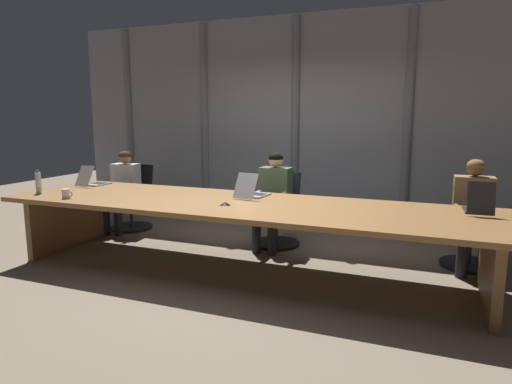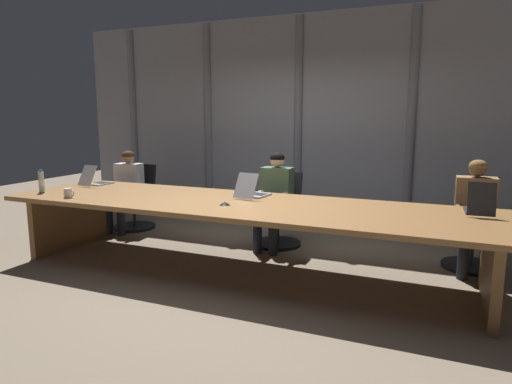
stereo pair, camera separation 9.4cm
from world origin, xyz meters
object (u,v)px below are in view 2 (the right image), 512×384
office_chair_left_end (136,204)px  person_left_end (126,186)px  office_chair_center (473,234)px  person_center (475,209)px  office_chair_left_mid (279,217)px  laptop_center (479,207)px  laptop_left_mid (253,192)px  laptop_left_end (97,181)px  person_left_mid (274,195)px  water_bottle_primary (41,182)px  coffee_mug_near (68,193)px  conference_mic_left_side (225,203)px

office_chair_left_end → person_left_end: person_left_end is taller
office_chair_center → person_center: person_center is taller
office_chair_left_mid → laptop_center: bearing=79.1°
person_left_end → office_chair_left_mid: bearing=89.7°
laptop_left_mid → office_chair_left_end: size_ratio=0.52×
laptop_left_end → laptop_left_mid: 2.21m
person_left_mid → water_bottle_primary: person_left_mid is taller
laptop_left_end → person_center: (4.47, 0.62, -0.13)m
laptop_center → coffee_mug_near: (-4.11, -0.84, -0.01)m
laptop_left_mid → office_chair_center: bearing=-64.4°
office_chair_center → person_left_end: 4.53m
water_bottle_primary → office_chair_left_mid: bearing=31.1°
conference_mic_left_side → office_chair_left_mid: bearing=85.3°
office_chair_left_end → person_left_end: (-0.04, -0.16, 0.29)m
laptop_left_end → person_center: size_ratio=0.38×
office_chair_left_mid → person_left_end: 2.30m
water_bottle_primary → coffee_mug_near: water_bottle_primary is taller
office_chair_center → water_bottle_primary: size_ratio=3.67×
laptop_left_end → laptop_center: size_ratio=1.09×
office_chair_center → person_left_mid: size_ratio=0.83×
laptop_left_mid → conference_mic_left_side: (-0.08, -0.54, -0.04)m
person_left_mid → person_center: same height
person_center → water_bottle_primary: person_center is taller
laptop_center → conference_mic_left_side: 2.40m
laptop_center → water_bottle_primary: 4.71m
person_left_end → person_center: size_ratio=0.96×
laptop_left_end → office_chair_center: size_ratio=0.45×
person_left_end → coffee_mug_near: person_left_end is taller
office_chair_left_end → laptop_left_mid: bearing=75.7°
office_chair_left_end → person_left_mid: bearing=91.0°
person_left_mid → water_bottle_primary: bearing=-60.9°
laptop_center → office_chair_left_end: (-4.46, 0.76, -0.45)m
laptop_left_end → office_chair_left_end: bearing=3.2°
person_left_mid → conference_mic_left_side: size_ratio=10.75×
office_chair_left_end → person_center: person_center is taller
office_chair_left_mid → person_left_mid: size_ratio=0.78×
laptop_center → office_chair_center: (0.01, 0.76, -0.43)m
laptop_center → office_chair_center: bearing=-3.9°
water_bottle_primary → laptop_left_end: bearing=74.4°
laptop_left_mid → person_left_mid: 0.63m
coffee_mug_near → water_bottle_primary: bearing=166.0°
office_chair_left_end → office_chair_center: 4.47m
coffee_mug_near → conference_mic_left_side: (1.78, 0.29, -0.03)m
person_left_mid → person_left_end: bearing=-89.1°
laptop_left_end → person_left_end: bearing=7.0°
coffee_mug_near → person_left_mid: bearing=37.6°
person_left_end → water_bottle_primary: bearing=-11.0°
laptop_center → water_bottle_primary: size_ratio=1.53×
conference_mic_left_side → person_left_end: bearing=152.1°
water_bottle_primary → office_chair_left_end: bearing=82.6°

